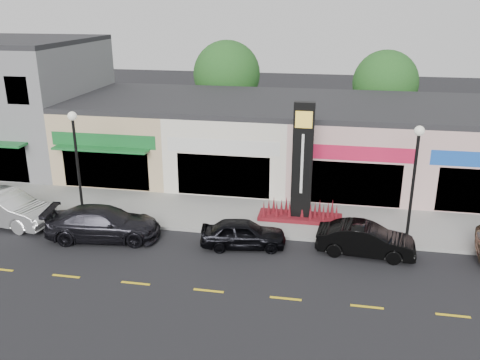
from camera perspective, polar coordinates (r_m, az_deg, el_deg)
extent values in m
plane|color=black|center=(22.74, -1.70, -8.40)|extent=(120.00, 120.00, 0.00)
cube|color=gray|center=(26.55, 0.28, -3.94)|extent=(52.00, 4.30, 0.15)
cube|color=gray|center=(24.54, -0.67, -6.00)|extent=(52.00, 0.20, 0.15)
cube|color=slate|center=(38.88, -24.97, 7.87)|extent=(12.00, 10.00, 8.00)
cube|color=black|center=(32.04, -23.75, 9.20)|extent=(1.40, 0.10, 1.60)
cube|color=tan|center=(34.69, -11.55, 5.12)|extent=(7.00, 10.00, 4.50)
cube|color=#262628|center=(34.19, -11.82, 9.01)|extent=(7.00, 10.00, 0.30)
cube|color=black|center=(30.58, -14.83, 1.25)|extent=(5.25, 0.10, 2.40)
cube|color=#17672B|center=(30.11, -15.11, 4.32)|extent=(6.30, 0.12, 0.80)
cube|color=#17672B|center=(29.82, -15.40, 3.35)|extent=(5.60, 0.90, 0.12)
cube|color=beige|center=(32.76, -0.06, 4.67)|extent=(7.00, 10.00, 4.50)
cube|color=#262628|center=(32.22, -0.06, 8.79)|extent=(7.00, 10.00, 0.30)
cube|color=black|center=(28.36, -1.90, 0.48)|extent=(5.25, 0.10, 2.40)
cube|color=silver|center=(27.85, -1.94, 3.79)|extent=(6.30, 0.12, 0.80)
cube|color=#CA9F9A|center=(32.25, 12.29, 3.98)|extent=(7.00, 10.00, 4.50)
cube|color=#262628|center=(31.71, 12.60, 8.16)|extent=(7.00, 10.00, 0.30)
cube|color=black|center=(27.78, 12.34, -0.39)|extent=(5.25, 0.10, 2.40)
cube|color=#CF1B44|center=(27.26, 12.60, 2.97)|extent=(6.30, 0.12, 0.80)
cube|color=#CA9F9A|center=(33.25, 24.42, 3.12)|extent=(7.00, 10.00, 4.50)
cube|color=#262628|center=(32.72, 25.01, 7.14)|extent=(7.00, 10.00, 0.30)
cylinder|color=#382619|center=(41.01, -1.44, 6.73)|extent=(0.36, 0.36, 3.15)
sphere|color=#174B17|center=(40.36, -1.49, 11.80)|extent=(5.20, 5.20, 5.20)
cylinder|color=#382619|center=(40.34, 15.56, 5.68)|extent=(0.36, 0.36, 2.97)
sphere|color=#174B17|center=(39.71, 16.01, 10.45)|extent=(4.80, 4.80, 4.80)
cylinder|color=black|center=(27.36, -17.20, -3.63)|extent=(0.32, 0.32, 0.30)
cylinder|color=black|center=(26.51, -17.74, 1.35)|extent=(0.14, 0.14, 5.00)
sphere|color=silver|center=(25.87, -18.33, 6.83)|extent=(0.44, 0.44, 0.44)
cylinder|color=black|center=(24.69, 18.17, -6.30)|extent=(0.32, 0.32, 0.30)
cylinder|color=black|center=(23.75, 18.80, -0.85)|extent=(0.14, 0.14, 5.00)
sphere|color=silver|center=(23.02, 19.50, 5.23)|extent=(0.44, 0.44, 0.44)
cube|color=#5D101A|center=(26.02, 6.75, -4.17)|extent=(4.20, 1.30, 0.20)
cube|color=black|center=(25.01, 7.01, 1.93)|extent=(1.00, 0.40, 6.00)
cube|color=yellow|center=(24.22, 7.19, 6.74)|extent=(0.80, 0.05, 0.80)
cube|color=silver|center=(24.80, 6.98, 1.78)|extent=(0.12, 0.04, 3.00)
imported|color=silver|center=(27.96, -24.88, -2.90)|extent=(2.59, 5.39, 1.70)
imported|color=black|center=(24.74, -15.09, -4.72)|extent=(2.91, 5.57, 1.54)
imported|color=black|center=(23.16, 0.37, -6.02)|extent=(2.14, 4.06, 1.32)
imported|color=black|center=(23.16, 13.92, -6.53)|extent=(1.83, 4.37, 1.41)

